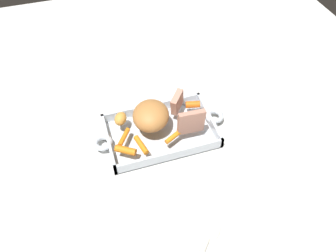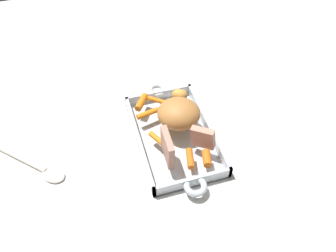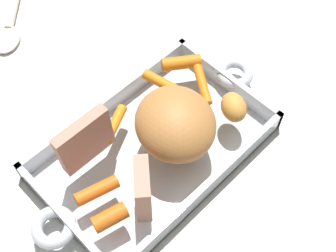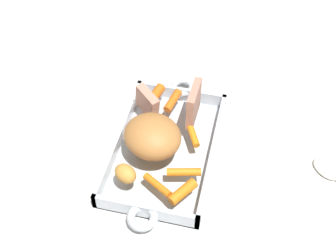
# 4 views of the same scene
# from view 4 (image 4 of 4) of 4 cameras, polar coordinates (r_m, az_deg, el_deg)

# --- Properties ---
(ground_plane) EXTENTS (1.96, 1.96, 0.00)m
(ground_plane) POSITION_cam_4_polar(r_m,az_deg,el_deg) (1.02, -0.36, -3.25)
(ground_plane) COLOR silver
(roasting_dish) EXTENTS (0.43, 0.22, 0.04)m
(roasting_dish) POSITION_cam_4_polar(r_m,az_deg,el_deg) (1.01, -0.37, -2.82)
(roasting_dish) COLOR silver
(roasting_dish) RESTS_ON ground_plane
(pork_roast) EXTENTS (0.15, 0.16, 0.08)m
(pork_roast) POSITION_cam_4_polar(r_m,az_deg,el_deg) (0.95, -1.94, -1.28)
(pork_roast) COLOR #BB793D
(pork_roast) RESTS_ON roasting_dish
(roast_slice_outer) EXTENTS (0.09, 0.02, 0.09)m
(roast_slice_outer) POSITION_cam_4_polar(r_m,az_deg,el_deg) (1.01, 3.21, 2.79)
(roast_slice_outer) COLOR tan
(roast_slice_outer) RESTS_ON roasting_dish
(roast_slice_thick) EXTENTS (0.06, 0.07, 0.07)m
(roast_slice_thick) POSITION_cam_4_polar(r_m,az_deg,el_deg) (1.03, -2.58, 2.93)
(roast_slice_thick) COLOR tan
(roast_slice_thick) RESTS_ON roasting_dish
(baby_carrot_southwest) EXTENTS (0.03, 0.07, 0.02)m
(baby_carrot_southwest) POSITION_cam_4_polar(r_m,az_deg,el_deg) (0.93, 1.99, -5.73)
(baby_carrot_southwest) COLOR orange
(baby_carrot_southwest) RESTS_ON roasting_dish
(baby_carrot_short) EXTENTS (0.06, 0.05, 0.02)m
(baby_carrot_short) POSITION_cam_4_polar(r_m,az_deg,el_deg) (0.90, 1.83, -8.17)
(baby_carrot_short) COLOR orange
(baby_carrot_short) RESTS_ON roasting_dish
(baby_carrot_center_left) EXTENTS (0.05, 0.07, 0.02)m
(baby_carrot_center_left) POSITION_cam_4_polar(r_m,az_deg,el_deg) (0.92, -1.33, -7.35)
(baby_carrot_center_left) COLOR orange
(baby_carrot_center_left) RESTS_ON roasting_dish
(baby_carrot_center_right) EXTENTS (0.07, 0.04, 0.02)m
(baby_carrot_center_right) POSITION_cam_4_polar(r_m,az_deg,el_deg) (1.00, 3.08, -1.00)
(baby_carrot_center_right) COLOR orange
(baby_carrot_center_right) RESTS_ON roasting_dish
(baby_carrot_northeast) EXTENTS (0.07, 0.03, 0.02)m
(baby_carrot_northeast) POSITION_cam_4_polar(r_m,az_deg,el_deg) (1.06, 0.59, 3.17)
(baby_carrot_northeast) COLOR orange
(baby_carrot_northeast) RESTS_ON roasting_dish
(baby_carrot_southeast) EXTENTS (0.05, 0.03, 0.02)m
(baby_carrot_southeast) POSITION_cam_4_polar(r_m,az_deg,el_deg) (1.08, -1.44, 4.07)
(baby_carrot_southeast) COLOR orange
(baby_carrot_southeast) RESTS_ON roasting_dish
(potato_halved) EXTENTS (0.06, 0.06, 0.04)m
(potato_halved) POSITION_cam_4_polar(r_m,az_deg,el_deg) (0.92, -5.30, -5.90)
(potato_halved) COLOR gold
(potato_halved) RESTS_ON roasting_dish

